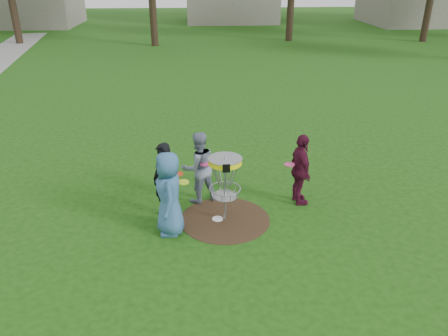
{
  "coord_description": "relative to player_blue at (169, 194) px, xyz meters",
  "views": [
    {
      "loc": [
        -0.53,
        -7.5,
        4.61
      ],
      "look_at": [
        0.0,
        0.3,
        1.0
      ],
      "focal_mm": 35.0,
      "sensor_mm": 36.0,
      "label": 1
    }
  ],
  "objects": [
    {
      "name": "player_black",
      "position": [
        -0.13,
        0.59,
        -0.03
      ],
      "size": [
        0.66,
        0.68,
        1.57
      ],
      "primitive_type": "imported",
      "rotation": [
        0.0,
        0.0,
        -0.84
      ],
      "color": "black",
      "rests_on": "ground"
    },
    {
      "name": "disc_on_grass",
      "position": [
        0.91,
        0.38,
        -0.81
      ],
      "size": [
        0.22,
        0.22,
        0.02
      ],
      "primitive_type": "cylinder",
      "color": "white",
      "rests_on": "ground"
    },
    {
      "name": "ground",
      "position": [
        1.06,
        0.36,
        -0.82
      ],
      "size": [
        100.0,
        100.0,
        0.0
      ],
      "primitive_type": "plane",
      "color": "#19470F",
      "rests_on": "ground"
    },
    {
      "name": "disc_golf_basket",
      "position": [
        1.06,
        0.36,
        0.2
      ],
      "size": [
        0.66,
        0.67,
        1.38
      ],
      "color": "#9EA0A5",
      "rests_on": "ground"
    },
    {
      "name": "held_discs",
      "position": [
        0.88,
        0.61,
        0.15
      ],
      "size": [
        2.48,
        1.09,
        0.07
      ],
      "color": "#D1EC1A",
      "rests_on": "ground"
    },
    {
      "name": "player_blue",
      "position": [
        0.0,
        0.0,
        0.0
      ],
      "size": [
        0.61,
        0.85,
        1.63
      ],
      "primitive_type": "imported",
      "rotation": [
        0.0,
        0.0,
        -1.46
      ],
      "color": "#376698",
      "rests_on": "ground"
    },
    {
      "name": "player_grey",
      "position": [
        0.56,
        1.2,
        -0.03
      ],
      "size": [
        0.93,
        0.84,
        1.57
      ],
      "primitive_type": "imported",
      "rotation": [
        0.0,
        0.0,
        3.54
      ],
      "color": "gray",
      "rests_on": "ground"
    },
    {
      "name": "dirt_patch",
      "position": [
        1.06,
        0.36,
        -0.81
      ],
      "size": [
        1.8,
        1.8,
        0.01
      ],
      "primitive_type": "cylinder",
      "color": "#47331E",
      "rests_on": "ground"
    },
    {
      "name": "player_maroon",
      "position": [
        2.68,
        0.95,
        -0.04
      ],
      "size": [
        0.49,
        0.95,
        1.55
      ],
      "primitive_type": "imported",
      "rotation": [
        0.0,
        0.0,
        1.69
      ],
      "color": "#51122B",
      "rests_on": "ground"
    }
  ]
}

